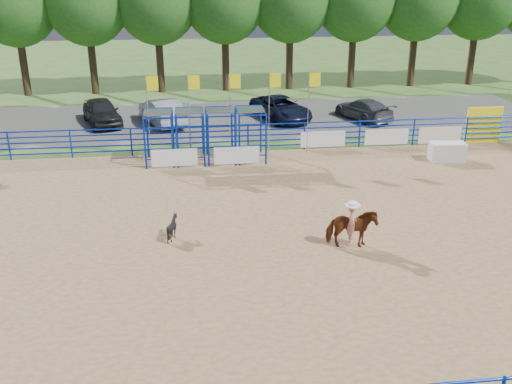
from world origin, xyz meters
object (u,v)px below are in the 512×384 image
at_px(horse_and_rider, 351,226).
at_px(car_c, 281,108).
at_px(announcer_table, 447,152).
at_px(car_a, 102,112).
at_px(car_d, 364,109).
at_px(calf, 172,228).
at_px(car_b, 162,111).

bearing_deg(horse_and_rider, car_c, 88.51).
relative_size(announcer_table, car_a, 0.37).
height_order(horse_and_rider, car_d, horse_and_rider).
bearing_deg(car_a, calf, -92.65).
bearing_deg(car_b, car_d, 158.35).
bearing_deg(announcer_table, car_d, 101.58).
bearing_deg(car_c, car_d, -26.00).
distance_m(car_a, car_c, 11.11).
relative_size(car_b, car_d, 1.06).
height_order(horse_and_rider, car_a, horse_and_rider).
distance_m(horse_and_rider, car_c, 17.86).
distance_m(car_b, car_c, 7.44).
bearing_deg(car_b, announcer_table, 128.37).
distance_m(horse_and_rider, car_d, 18.07).
distance_m(horse_and_rider, car_b, 18.87).
distance_m(calf, car_d, 19.64).
height_order(car_c, car_d, car_c).
distance_m(announcer_table, car_c, 11.50).
xyz_separation_m(car_b, car_d, (12.62, -0.38, -0.14)).
xyz_separation_m(announcer_table, car_d, (-1.74, 8.49, 0.19)).
distance_m(calf, car_b, 16.12).
relative_size(horse_and_rider, calf, 2.76).
bearing_deg(announcer_table, horse_and_rider, -130.42).
relative_size(horse_and_rider, car_a, 0.52).
distance_m(announcer_table, car_b, 16.88).
xyz_separation_m(announcer_table, calf, (-13.51, -7.23, -0.03)).
bearing_deg(car_b, car_a, -26.62).
height_order(announcer_table, car_d, car_d).
distance_m(calf, car_c, 17.68).
height_order(car_b, car_d, car_b).
bearing_deg(calf, announcer_table, -92.79).
bearing_deg(calf, car_c, -52.82).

